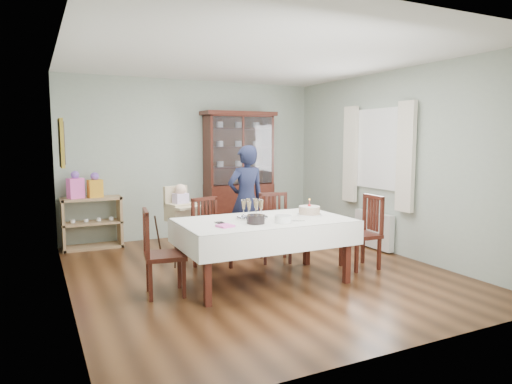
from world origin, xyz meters
TOP-DOWN VIEW (x-y plane):
  - floor at (0.00, 0.00)m, footprint 5.00×5.00m
  - room_shell at (0.00, 0.53)m, footprint 5.00×5.00m
  - dining_table at (-0.13, -0.44)m, footprint 2.01×1.17m
  - china_cabinet at (0.75, 2.26)m, footprint 1.30×0.48m
  - sideboard at (-1.75, 2.28)m, footprint 0.90×0.38m
  - picture_frame at (-2.22, 0.80)m, footprint 0.04×0.48m
  - window at (2.22, 0.30)m, footprint 0.04×1.02m
  - curtain_left at (2.16, -0.32)m, footprint 0.07×0.30m
  - curtain_right at (2.16, 0.92)m, footprint 0.07×0.30m
  - radiator at (2.16, 0.30)m, footprint 0.10×0.80m
  - chair_far_left at (-0.46, 0.42)m, footprint 0.50×0.50m
  - chair_far_right at (0.45, 0.36)m, footprint 0.53×0.53m
  - chair_end_left at (-1.31, -0.34)m, footprint 0.48×0.48m
  - chair_end_right at (1.31, -0.45)m, footprint 0.45×0.45m
  - woman at (0.27, 0.92)m, footprint 0.61×0.42m
  - high_chair at (-0.72, 0.94)m, footprint 0.59×0.59m
  - champagne_tray at (-0.22, -0.31)m, footprint 0.37×0.37m
  - birthday_cake at (0.50, -0.43)m, footprint 0.30×0.30m
  - plate_stack_dark at (-0.33, -0.63)m, footprint 0.22×0.22m
  - plate_stack_white at (-0.03, -0.72)m, footprint 0.20×0.20m
  - napkin_stack at (-0.71, -0.66)m, footprint 0.19×0.19m
  - cutlery at (-0.73, -0.46)m, footprint 0.13×0.18m
  - cake_knife at (0.11, -0.69)m, footprint 0.26×0.11m
  - gift_bag_pink at (-1.97, 2.26)m, footprint 0.26×0.21m
  - gift_bag_orange at (-1.69, 2.26)m, footprint 0.23×0.18m

SIDE VIEW (x-z plane):
  - floor at x=0.00m, z-range 0.00..0.00m
  - chair_far_left at x=-0.46m, z-range -0.19..0.73m
  - chair_far_right at x=0.45m, z-range -0.19..0.75m
  - chair_end_left at x=-1.31m, z-range -0.19..0.75m
  - chair_end_right at x=1.31m, z-range -0.19..0.76m
  - radiator at x=2.16m, z-range 0.02..0.57m
  - dining_table at x=-0.13m, z-range 0.00..0.76m
  - sideboard at x=-1.75m, z-range 0.00..0.80m
  - high_chair at x=-0.72m, z-range -0.12..0.96m
  - cake_knife at x=0.11m, z-range 0.76..0.77m
  - cutlery at x=-0.73m, z-range 0.76..0.77m
  - napkin_stack at x=-0.71m, z-range 0.76..0.78m
  - plate_stack_white at x=-0.03m, z-range 0.76..0.84m
  - woman at x=0.27m, z-range 0.00..1.61m
  - plate_stack_dark at x=-0.33m, z-range 0.76..0.86m
  - birthday_cake at x=0.50m, z-range 0.71..0.92m
  - champagne_tray at x=-0.22m, z-range 0.72..0.94m
  - gift_bag_orange at x=-1.69m, z-range 0.78..1.17m
  - gift_bag_pink at x=-1.97m, z-range 0.78..1.20m
  - china_cabinet at x=0.75m, z-range 0.04..2.21m
  - curtain_left at x=2.16m, z-range 0.67..2.23m
  - curtain_right at x=2.16m, z-range 0.67..2.23m
  - window at x=2.22m, z-range 0.94..2.16m
  - picture_frame at x=-2.22m, z-range 1.36..1.94m
  - room_shell at x=0.00m, z-range -0.80..4.20m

